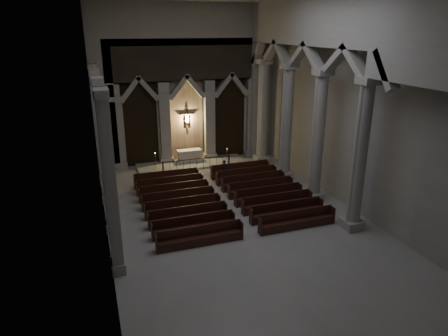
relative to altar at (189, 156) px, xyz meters
name	(u,v)px	position (x,y,z in m)	size (l,w,h in m)	color
room	(242,84)	(0.08, -11.00, 6.97)	(24.00, 24.10, 12.00)	#9F9C96
sanctuary_wall	(186,78)	(0.08, 0.53, 5.98)	(14.00, 0.77, 12.00)	#A7A49C
right_arcade	(325,73)	(5.58, -9.67, 7.19)	(1.00, 24.00, 12.00)	#A7A49C
left_pilasters	(103,150)	(-6.67, -7.50, 3.27)	(0.60, 13.00, 8.03)	#A7A49C
sanctuary_step	(192,164)	(0.08, -0.40, -0.56)	(8.50, 2.60, 0.15)	#A7A49C
altar	(189,156)	(0.00, 0.00, 0.00)	(1.89, 0.76, 0.96)	beige
altar_rail	(197,162)	(0.08, -1.99, 0.05)	(5.21, 0.09, 1.02)	black
candle_stand_left	(156,168)	(-2.91, -1.45, -0.21)	(0.27, 0.27, 1.58)	#94602D
candle_stand_right	(227,160)	(2.76, -1.20, -0.28)	(0.22, 0.22, 1.29)	#94602D
pews	(224,199)	(0.08, -8.28, -0.31)	(9.81, 8.96, 0.98)	black
worshipper	(224,169)	(1.61, -3.94, 0.02)	(0.47, 0.31, 1.30)	black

